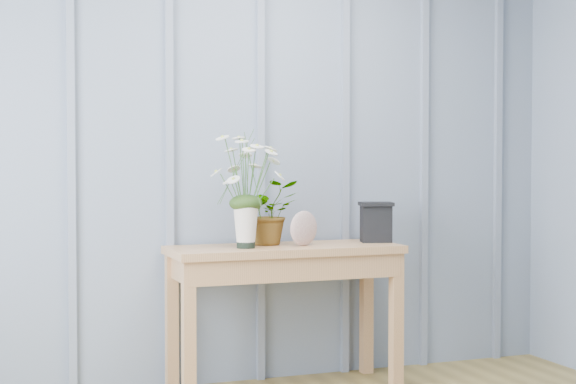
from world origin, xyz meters
name	(u,v)px	position (x,y,z in m)	size (l,w,h in m)	color
sideboard	(285,268)	(0.30, 1.99, 0.64)	(1.20, 0.45, 0.75)	#AA784D
daisy_vase	(246,175)	(0.07, 1.94, 1.12)	(0.41, 0.32, 0.59)	black
spider_plant	(268,212)	(0.24, 2.08, 0.92)	(0.31, 0.27, 0.34)	#1E3812
felt_disc_vessel	(304,228)	(0.39, 1.95, 0.84)	(0.18, 0.05, 0.18)	#864B54
carved_box	(376,222)	(0.83, 2.01, 0.86)	(0.21, 0.18, 0.22)	black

